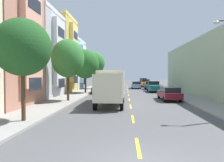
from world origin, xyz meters
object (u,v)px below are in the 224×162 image
(parked_pickup_orange, at_px, (146,83))
(street_tree_second, at_px, (68,58))
(parked_wagon_burgundy, at_px, (169,93))
(street_tree_third, at_px, (85,64))
(parked_wagon_red, at_px, (99,88))
(parked_suv_navy, at_px, (143,82))
(parked_pickup_teal, at_px, (154,87))
(street_tree_nearest, at_px, (23,48))
(delivery_box_truck, at_px, (111,85))
(parked_hatchback_charcoal, at_px, (149,85))
(parked_pickup_white, at_px, (105,85))
(parked_sedan_black, at_px, (111,82))
(street_tree_farthest, at_px, (95,63))
(moving_sky_sedan, at_px, (136,85))

(parked_pickup_orange, bearing_deg, street_tree_second, -112.04)
(parked_pickup_orange, relative_size, parked_wagon_burgundy, 1.12)
(street_tree_third, bearing_deg, parked_wagon_red, 27.10)
(parked_wagon_red, distance_m, parked_suv_navy, 23.87)
(parked_pickup_teal, relative_size, parked_wagon_burgundy, 1.13)
(street_tree_nearest, xyz_separation_m, delivery_box_truck, (4.60, 7.80, -2.53))
(street_tree_second, height_order, parked_suv_navy, street_tree_second)
(parked_pickup_teal, height_order, parked_hatchback_charcoal, parked_pickup_teal)
(street_tree_third, relative_size, parked_hatchback_charcoal, 1.60)
(parked_pickup_teal, height_order, parked_wagon_red, parked_pickup_teal)
(parked_pickup_orange, bearing_deg, parked_pickup_teal, -90.26)
(street_tree_second, relative_size, parked_pickup_orange, 1.20)
(parked_pickup_white, bearing_deg, parked_hatchback_charcoal, 9.68)
(street_tree_second, xyz_separation_m, delivery_box_truck, (4.60, -1.40, -2.66))
(parked_hatchback_charcoal, distance_m, parked_sedan_black, 18.15)
(street_tree_second, bearing_deg, parked_pickup_teal, 50.75)
(parked_pickup_orange, height_order, parked_wagon_burgundy, parked_pickup_orange)
(street_tree_second, xyz_separation_m, parked_suv_navy, (10.69, 32.42, -3.51))
(parked_wagon_red, relative_size, parked_suv_navy, 0.98)
(street_tree_farthest, bearing_deg, street_tree_third, -90.00)
(street_tree_farthest, relative_size, parked_sedan_black, 1.58)
(street_tree_second, height_order, parked_pickup_orange, street_tree_second)
(street_tree_farthest, relative_size, parked_pickup_teal, 1.34)
(parked_wagon_red, relative_size, parked_wagon_burgundy, 1.00)
(street_tree_second, bearing_deg, parked_suv_navy, 71.75)
(parked_hatchback_charcoal, xyz_separation_m, parked_pickup_white, (-8.56, -1.46, 0.07))
(street_tree_third, height_order, parked_sedan_black, street_tree_third)
(delivery_box_truck, relative_size, parked_pickup_white, 1.49)
(parked_wagon_red, xyz_separation_m, parked_hatchback_charcoal, (8.66, 8.48, -0.05))
(delivery_box_truck, relative_size, parked_sedan_black, 1.75)
(street_tree_third, bearing_deg, parked_hatchback_charcoal, 41.74)
(parked_sedan_black, bearing_deg, moving_sky_sedan, -66.08)
(street_tree_farthest, xyz_separation_m, parked_pickup_orange, (10.82, 8.34, -4.25))
(street_tree_third, relative_size, parked_suv_navy, 1.34)
(parked_pickup_orange, height_order, parked_pickup_white, same)
(parked_hatchback_charcoal, distance_m, moving_sky_sedan, 3.29)
(street_tree_nearest, height_order, parked_wagon_red, street_tree_nearest)
(delivery_box_truck, distance_m, parked_sedan_black, 36.19)
(parked_pickup_orange, xyz_separation_m, parked_pickup_white, (-8.74, -9.50, 0.00))
(street_tree_farthest, bearing_deg, parked_pickup_white, -29.26)
(parked_wagon_burgundy, height_order, parked_suv_navy, parked_suv_navy)
(delivery_box_truck, bearing_deg, parked_pickup_teal, 67.09)
(parked_wagon_burgundy, xyz_separation_m, parked_suv_navy, (-0.05, 30.56, 0.18))
(street_tree_second, xyz_separation_m, street_tree_third, (-0.00, 9.19, -0.09))
(street_tree_farthest, bearing_deg, delivery_box_truck, -76.91)
(parked_sedan_black, height_order, parked_suv_navy, parked_suv_navy)
(street_tree_farthest, height_order, parked_wagon_burgundy, street_tree_farthest)
(street_tree_third, xyz_separation_m, parked_pickup_white, (2.08, 8.03, -3.58))
(street_tree_farthest, relative_size, parked_pickup_white, 1.34)
(delivery_box_truck, relative_size, parked_hatchback_charcoal, 1.96)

